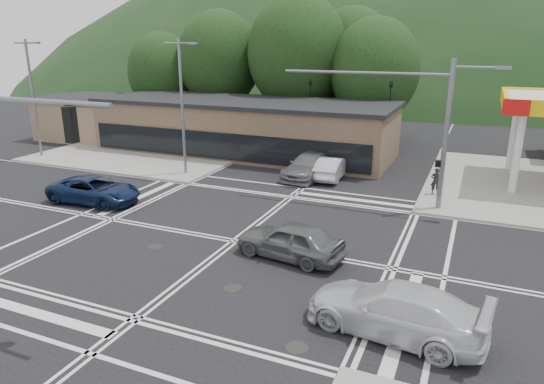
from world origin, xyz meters
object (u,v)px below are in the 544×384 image
at_px(car_queue_b, 361,150).
at_px(car_silver_east, 395,309).
at_px(car_blue_west, 94,190).
at_px(car_queue_a, 332,168).
at_px(car_northbound, 309,166).
at_px(car_grey_center, 290,240).
at_px(pedestrian, 436,181).

bearing_deg(car_queue_b, car_silver_east, 107.75).
distance_m(car_blue_west, car_queue_a, 15.02).
height_order(car_silver_east, car_northbound, car_silver_east).
xyz_separation_m(car_blue_west, car_northbound, (9.43, 9.90, 0.05)).
distance_m(car_grey_center, pedestrian, 12.33).
bearing_deg(car_queue_a, car_northbound, 12.69).
distance_m(car_blue_west, pedestrian, 19.80).
relative_size(car_blue_west, car_queue_a, 1.21).
xyz_separation_m(car_grey_center, car_northbound, (-3.48, 12.38, 0.00)).
relative_size(car_blue_west, car_silver_east, 0.95).
xyz_separation_m(car_grey_center, car_queue_a, (-1.98, 12.79, -0.07)).
xyz_separation_m(car_silver_east, car_northbound, (-8.50, 16.26, -0.02)).
distance_m(car_blue_west, car_silver_east, 19.03).
distance_m(car_queue_a, car_queue_b, 6.40).
bearing_deg(car_grey_center, car_silver_east, 60.22).
xyz_separation_m(car_queue_b, car_northbound, (-1.93, -6.79, 0.13)).
height_order(car_silver_east, car_queue_b, car_silver_east).
bearing_deg(car_silver_east, car_queue_a, -149.83).
bearing_deg(car_queue_a, car_grey_center, 96.31).
xyz_separation_m(car_silver_east, car_queue_b, (-6.57, 23.06, -0.14)).
bearing_deg(car_blue_west, car_northbound, -46.77).
relative_size(car_queue_a, car_northbound, 0.81).
height_order(car_blue_west, pedestrian, pedestrian).
height_order(car_queue_a, car_northbound, car_northbound).
bearing_deg(car_queue_b, pedestrian, 130.90).
bearing_deg(car_queue_a, pedestrian, 165.57).
height_order(car_silver_east, pedestrian, pedestrian).
bearing_deg(car_northbound, car_queue_b, 78.58).
bearing_deg(pedestrian, car_grey_center, 60.75).
distance_m(car_queue_b, pedestrian, 10.06).
bearing_deg(car_blue_west, car_queue_a, -49.85).
bearing_deg(car_northbound, car_silver_east, -57.93).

